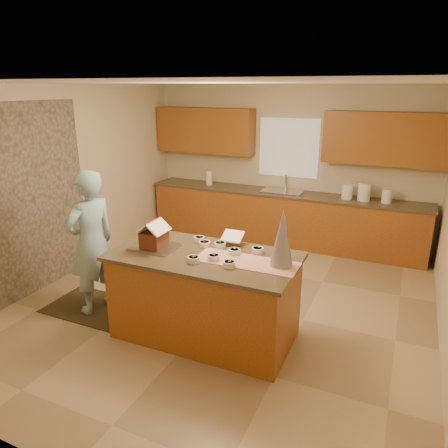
{
  "coord_description": "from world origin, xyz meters",
  "views": [
    {
      "loc": [
        1.98,
        -4.41,
        2.66
      ],
      "look_at": [
        -0.1,
        0.2,
        1.0
      ],
      "focal_mm": 33.57,
      "sensor_mm": 36.0,
      "label": 1
    }
  ],
  "objects_px": {
    "island_base": "(205,298)",
    "boy": "(92,243)",
    "tinsel_tree": "(282,238)",
    "gingerbread_house": "(154,236)"
  },
  "relations": [
    {
      "from": "island_base",
      "to": "tinsel_tree",
      "type": "bearing_deg",
      "value": 3.67
    },
    {
      "from": "tinsel_tree",
      "to": "boy",
      "type": "bearing_deg",
      "value": -177.6
    },
    {
      "from": "island_base",
      "to": "boy",
      "type": "bearing_deg",
      "value": -179.16
    },
    {
      "from": "island_base",
      "to": "gingerbread_house",
      "type": "height_order",
      "value": "gingerbread_house"
    },
    {
      "from": "island_base",
      "to": "boy",
      "type": "relative_size",
      "value": 1.09
    },
    {
      "from": "tinsel_tree",
      "to": "island_base",
      "type": "bearing_deg",
      "value": -175.78
    },
    {
      "from": "gingerbread_house",
      "to": "tinsel_tree",
      "type": "bearing_deg",
      "value": 4.85
    },
    {
      "from": "tinsel_tree",
      "to": "boy",
      "type": "xyz_separation_m",
      "value": [
        -2.32,
        -0.1,
        -0.38
      ]
    },
    {
      "from": "island_base",
      "to": "gingerbread_house",
      "type": "xyz_separation_m",
      "value": [
        -0.58,
        -0.06,
        0.65
      ]
    },
    {
      "from": "tinsel_tree",
      "to": "gingerbread_house",
      "type": "bearing_deg",
      "value": -175.15
    }
  ]
}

